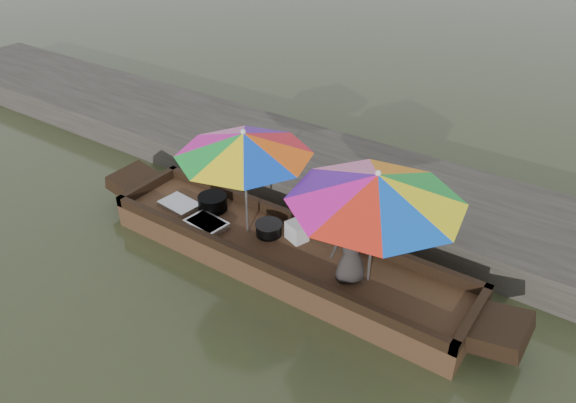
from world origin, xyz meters
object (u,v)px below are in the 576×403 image
Objects in this scene: cooking_pot at (213,203)px; umbrella_bow at (246,183)px; boat_hull at (284,256)px; tray_scallop at (179,204)px; tray_crayfish at (206,224)px; charcoal_grill at (269,229)px; vendor at (351,247)px; umbrella_stern at (373,229)px; supply_bag at (297,231)px.

umbrella_bow reaches higher than cooking_pot.
tray_scallop is (-1.86, -0.07, 0.21)m from boat_hull.
tray_scallop is (-0.70, 0.18, -0.01)m from tray_crayfish.
boat_hull is at bearing -16.73° from charcoal_grill.
cooking_pot reaches higher than charcoal_grill.
vendor is (2.92, -0.05, 0.47)m from tray_scallop.
tray_scallop is at bearing -176.57° from umbrella_bow.
tray_scallop is 0.27× the size of umbrella_stern.
tray_crayfish reaches higher than tray_scallop.
tray_crayfish reaches higher than boat_hull.
cooking_pot reaches higher than tray_scallop.
tray_crayfish is at bearing -14.55° from tray_scallop.
umbrella_stern is (1.59, -0.10, 0.69)m from charcoal_grill.
cooking_pot is 1.45m from supply_bag.
boat_hull is at bearing -51.00° from vendor.
supply_bag is at bearing 2.85° from cooking_pot.
tray_scallop reaches higher than boat_hull.
supply_bag is at bearing 17.99° from umbrella_bow.
supply_bag is at bearing 17.92° from charcoal_grill.
umbrella_stern is (2.66, -0.15, 0.66)m from cooking_pot.
supply_bag is (0.06, 0.22, 0.30)m from boat_hull.
umbrella_bow is (-0.62, 0.00, 0.95)m from boat_hull.
supply_bag is at bearing -63.34° from vendor.
charcoal_grill is 0.17× the size of umbrella_stern.
tray_scallop is 1.45m from umbrella_bow.
charcoal_grill is (1.54, 0.17, 0.05)m from tray_scallop.
boat_hull is 1.87m from tray_scallop.
charcoal_grill is at bearing 163.27° from boat_hull.
tray_scallop is at bearing -171.26° from supply_bag.
cooking_pot is 2.74m from umbrella_stern.
tray_scallop is 1.60× the size of charcoal_grill.
charcoal_grill reaches higher than tray_scallop.
vendor is at bearing -0.88° from tray_scallop.
vendor is (2.22, 0.14, 0.46)m from tray_crayfish.
cooking_pot is at bearing 169.08° from umbrella_bow.
tray_crayfish is at bearing -41.07° from vendor.
boat_hull is 1.27m from vendor.
tray_scallop is at bearing -178.64° from umbrella_stern.
supply_bag is at bearing 8.74° from tray_scallop.
charcoal_grill is at bearing -162.08° from supply_bag.
charcoal_grill is 0.76m from umbrella_bow.
vendor is (2.45, -0.27, 0.39)m from cooking_pot.
supply_bag is (1.45, 0.07, 0.02)m from cooking_pot.
cooking_pot is 1.52× the size of supply_bag.
umbrella_bow is (1.24, 0.07, 0.74)m from tray_scallop.
cooking_pot is 0.20× the size of umbrella_stern.
vendor is at bearing -6.39° from boat_hull.
umbrella_bow is (0.54, 0.26, 0.73)m from tray_crayfish.
tray_crayfish is 0.27× the size of umbrella_stern.
umbrella_stern is at bearing 165.77° from vendor.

